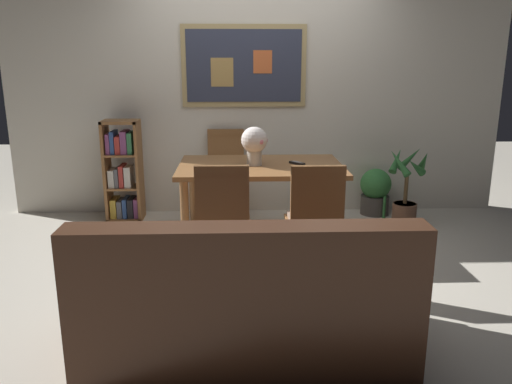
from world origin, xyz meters
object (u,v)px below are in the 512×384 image
(potted_palm, at_px, (406,192))
(dining_table, at_px, (261,175))
(bookshelf, at_px, (123,173))
(dining_chair_near_right, at_px, (315,213))
(flower_vase, at_px, (254,143))
(tv_remote, at_px, (297,163))
(potted_ivy, at_px, (375,191))
(leather_couch, at_px, (245,302))
(dining_chair_near_left, at_px, (223,213))
(dining_chair_far_left, at_px, (226,166))

(potted_palm, bearing_deg, dining_table, -160.48)
(dining_table, relative_size, bookshelf, 1.39)
(dining_chair_near_right, distance_m, flower_vase, 1.00)
(tv_remote, bearing_deg, potted_ivy, 41.94)
(bookshelf, xyz_separation_m, flower_vase, (1.32, -0.79, 0.43))
(dining_chair_near_right, xyz_separation_m, leather_couch, (-0.52, -0.92, -0.23))
(potted_palm, relative_size, flower_vase, 2.35)
(potted_palm, distance_m, tv_remote, 1.35)
(dining_chair_near_right, relative_size, flower_vase, 2.73)
(leather_couch, bearing_deg, dining_chair_near_left, 98.69)
(bookshelf, xyz_separation_m, tv_remote, (1.69, -0.77, 0.25))
(potted_palm, distance_m, flower_vase, 1.74)
(potted_palm, relative_size, tv_remote, 5.33)
(dining_chair_near_right, xyz_separation_m, potted_ivy, (0.91, 1.69, -0.29))
(dining_table, bearing_deg, potted_ivy, 33.88)
(dining_table, distance_m, dining_chair_near_left, 0.88)
(leather_couch, bearing_deg, tv_remote, 74.62)
(leather_couch, height_order, tv_remote, leather_couch)
(potted_ivy, relative_size, potted_palm, 0.68)
(potted_palm, xyz_separation_m, tv_remote, (-1.17, -0.53, 0.41))
(potted_ivy, relative_size, tv_remote, 3.62)
(dining_chair_near_left, relative_size, leather_couch, 0.51)
(potted_palm, bearing_deg, tv_remote, -155.67)
(potted_ivy, relative_size, flower_vase, 1.60)
(dining_chair_near_left, bearing_deg, leather_couch, -81.31)
(bookshelf, height_order, potted_palm, bookshelf)
(leather_couch, height_order, potted_palm, leather_couch)
(dining_chair_near_left, height_order, flower_vase, flower_vase)
(dining_table, distance_m, flower_vase, 0.29)
(dining_chair_far_left, height_order, bookshelf, bookshelf)
(dining_chair_near_left, relative_size, dining_chair_far_left, 1.00)
(dining_chair_far_left, xyz_separation_m, potted_palm, (1.81, -0.33, -0.21))
(dining_chair_near_right, xyz_separation_m, potted_palm, (1.13, 1.37, -0.21))
(dining_table, relative_size, leather_couch, 0.79)
(bookshelf, bearing_deg, leather_couch, -64.57)
(dining_chair_near_right, bearing_deg, bookshelf, 136.98)
(dining_chair_near_right, xyz_separation_m, flower_vase, (-0.41, 0.83, 0.39))
(bookshelf, distance_m, tv_remote, 1.88)
(dining_chair_near_right, xyz_separation_m, bookshelf, (-1.73, 1.62, -0.05))
(dining_chair_near_left, relative_size, potted_palm, 1.16)
(dining_chair_near_left, bearing_deg, dining_chair_near_right, -2.60)
(flower_vase, bearing_deg, tv_remote, 2.15)
(dining_chair_near_left, height_order, leather_couch, dining_chair_near_left)
(leather_couch, height_order, potted_ivy, leather_couch)
(dining_chair_near_left, xyz_separation_m, potted_ivy, (1.58, 1.66, -0.29))
(leather_couch, height_order, bookshelf, bookshelf)
(bookshelf, distance_m, potted_ivy, 2.65)
(bookshelf, bearing_deg, potted_palm, -4.88)
(dining_chair_far_left, relative_size, dining_chair_near_right, 1.00)
(dining_table, xyz_separation_m, dining_chair_far_left, (-0.32, 0.86, -0.10))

